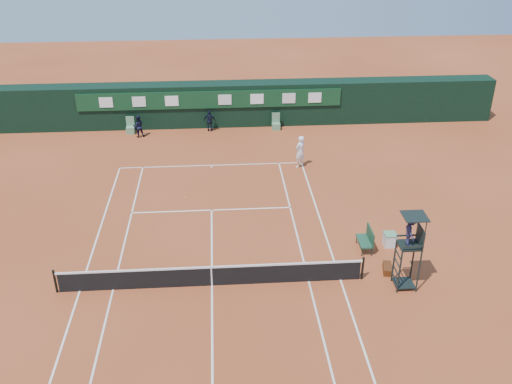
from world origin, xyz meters
TOP-DOWN VIEW (x-y plane):
  - ground at (0.00, 0.00)m, footprint 90.00×90.00m
  - court_lines at (0.00, 0.00)m, footprint 11.05×23.85m
  - tennis_net at (0.00, 0.00)m, footprint 12.90×0.10m
  - back_wall at (0.00, 18.74)m, footprint 40.00×1.65m
  - linesman_chair_left at (-5.50, 17.48)m, footprint 0.55×0.50m
  - linesman_chair_right at (4.50, 17.48)m, footprint 0.55×0.50m
  - umpire_chair at (8.03, -0.61)m, footprint 0.96×0.95m
  - player_bench at (7.13, 2.24)m, footprint 0.56×1.20m
  - tennis_bag at (7.64, 0.45)m, footprint 0.51×0.87m
  - cooler at (8.30, 2.48)m, footprint 0.57×0.57m
  - tennis_ball at (-1.42, 7.83)m, footprint 0.08×0.08m
  - player at (5.30, 11.33)m, footprint 0.86×0.82m
  - ball_kid_left at (-4.85, 16.79)m, footprint 0.85×0.73m
  - ball_kid_right at (-0.08, 17.50)m, footprint 0.91×0.47m

SIDE VIEW (x-z plane):
  - ground at x=0.00m, z-range 0.00..0.00m
  - court_lines at x=0.00m, z-range 0.00..0.01m
  - tennis_ball at x=-1.42m, z-range 0.00..0.08m
  - tennis_bag at x=7.64m, z-range 0.00..0.31m
  - linesman_chair_left at x=-5.50m, z-range -0.26..0.89m
  - linesman_chair_right at x=4.50m, z-range -0.26..0.89m
  - cooler at x=8.30m, z-range 0.00..0.65m
  - tennis_net at x=0.00m, z-range -0.04..1.06m
  - player_bench at x=7.13m, z-range 0.05..1.15m
  - ball_kid_right at x=-0.08m, z-range 0.00..1.48m
  - ball_kid_left at x=-4.85m, z-range 0.00..1.51m
  - player at x=5.30m, z-range 0.00..1.98m
  - back_wall at x=0.00m, z-range 0.01..3.01m
  - umpire_chair at x=8.03m, z-range 0.75..4.17m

